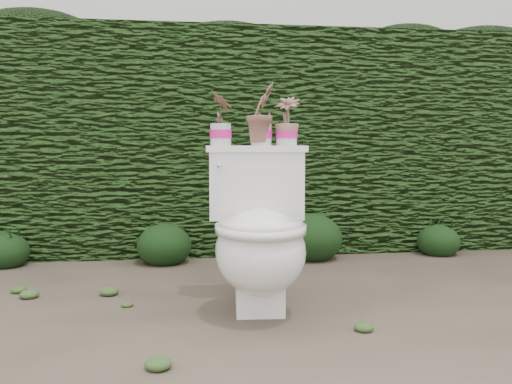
{
  "coord_description": "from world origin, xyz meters",
  "views": [
    {
      "loc": [
        -0.32,
        -2.61,
        0.77
      ],
      "look_at": [
        0.03,
        -0.0,
        0.55
      ],
      "focal_mm": 38.0,
      "sensor_mm": 36.0,
      "label": 1
    }
  ],
  "objects": [
    {
      "name": "ground",
      "position": [
        0.0,
        0.0,
        0.0
      ],
      "size": [
        60.0,
        60.0,
        0.0
      ],
      "primitive_type": "plane",
      "color": "brown",
      "rests_on": "ground"
    },
    {
      "name": "hedge",
      "position": [
        0.0,
        1.6,
        0.8
      ],
      "size": [
        8.0,
        1.0,
        1.6
      ],
      "primitive_type": "cube",
      "color": "#294A18",
      "rests_on": "ground"
    },
    {
      "name": "house_wall",
      "position": [
        0.6,
        6.0,
        2.0
      ],
      "size": [
        8.0,
        3.5,
        4.0
      ],
      "primitive_type": "cube",
      "color": "silver",
      "rests_on": "ground"
    },
    {
      "name": "toilet",
      "position": [
        0.03,
        -0.14,
        0.36
      ],
      "size": [
        0.51,
        0.71,
        0.78
      ],
      "rotation": [
        0.0,
        0.0,
        -0.08
      ],
      "color": "white",
      "rests_on": "ground"
    },
    {
      "name": "potted_plant_left",
      "position": [
        -0.13,
        0.11,
        0.9
      ],
      "size": [
        0.12,
        0.15,
        0.26
      ],
      "primitive_type": "imported",
      "rotation": [
        0.0,
        0.0,
        1.83
      ],
      "color": "#1F6425",
      "rests_on": "toilet"
    },
    {
      "name": "potted_plant_center",
      "position": [
        0.07,
        0.1,
        0.93
      ],
      "size": [
        0.21,
        0.21,
        0.3
      ],
      "primitive_type": "imported",
      "rotation": [
        0.0,
        0.0,
        0.92
      ],
      "color": "#1F6425",
      "rests_on": "toilet"
    },
    {
      "name": "potted_plant_right",
      "position": [
        0.2,
        0.09,
        0.89
      ],
      "size": [
        0.17,
        0.17,
        0.23
      ],
      "primitive_type": "imported",
      "rotation": [
        0.0,
        0.0,
        5.85
      ],
      "color": "#1F6425",
      "rests_on": "toilet"
    },
    {
      "name": "liriope_clump_1",
      "position": [
        -1.47,
        1.02,
        0.12
      ],
      "size": [
        0.31,
        0.31,
        0.24
      ],
      "primitive_type": "ellipsoid",
      "color": "black",
      "rests_on": "ground"
    },
    {
      "name": "liriope_clump_2",
      "position": [
        -0.45,
        0.98,
        0.14
      ],
      "size": [
        0.36,
        0.36,
        0.29
      ],
      "primitive_type": "ellipsoid",
      "color": "black",
      "rests_on": "ground"
    },
    {
      "name": "liriope_clump_3",
      "position": [
        0.55,
        0.99,
        0.17
      ],
      "size": [
        0.43,
        0.43,
        0.34
      ],
      "primitive_type": "ellipsoid",
      "color": "black",
      "rests_on": "ground"
    },
    {
      "name": "liriope_clump_4",
      "position": [
        1.49,
        1.01,
        0.12
      ],
      "size": [
        0.3,
        0.3,
        0.24
      ],
      "primitive_type": "ellipsoid",
      "color": "black",
      "rests_on": "ground"
    }
  ]
}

